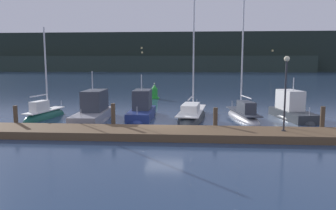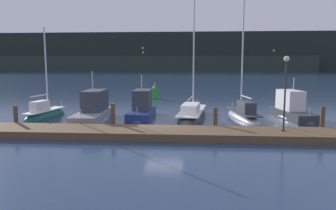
{
  "view_description": "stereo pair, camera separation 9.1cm",
  "coord_description": "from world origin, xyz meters",
  "views": [
    {
      "loc": [
        1.81,
        -21.22,
        4.45
      ],
      "look_at": [
        0.0,
        3.28,
        1.2
      ],
      "focal_mm": 35.0,
      "sensor_mm": 36.0,
      "label": 1
    },
    {
      "loc": [
        1.9,
        -21.21,
        4.45
      ],
      "look_at": [
        0.0,
        3.28,
        1.2
      ],
      "focal_mm": 35.0,
      "sensor_mm": 36.0,
      "label": 2
    }
  ],
  "objects": [
    {
      "name": "ground_plane",
      "position": [
        0.0,
        0.0,
        0.0
      ],
      "size": [
        400.0,
        400.0,
        0.0
      ],
      "primitive_type": "plane",
      "color": "navy"
    },
    {
      "name": "dock",
      "position": [
        0.0,
        -2.12,
        0.23
      ],
      "size": [
        27.79,
        2.8,
        0.45
      ],
      "primitive_type": "cube",
      "color": "brown",
      "rests_on": "ground"
    },
    {
      "name": "mooring_pile_0",
      "position": [
        -9.94,
        -0.47,
        0.78
      ],
      "size": [
        0.28,
        0.28,
        1.55
      ],
      "primitive_type": "cylinder",
      "color": "#4C3D2D",
      "rests_on": "ground"
    },
    {
      "name": "mooring_pile_1",
      "position": [
        -3.31,
        -0.47,
        0.88
      ],
      "size": [
        0.28,
        0.28,
        1.76
      ],
      "primitive_type": "cylinder",
      "color": "#4C3D2D",
      "rests_on": "ground"
    },
    {
      "name": "mooring_pile_2",
      "position": [
        3.31,
        -0.47,
        0.78
      ],
      "size": [
        0.28,
        0.28,
        1.55
      ],
      "primitive_type": "cylinder",
      "color": "#4C3D2D",
      "rests_on": "ground"
    },
    {
      "name": "mooring_pile_3",
      "position": [
        9.94,
        -0.47,
        0.85
      ],
      "size": [
        0.28,
        0.28,
        1.7
      ],
      "primitive_type": "cylinder",
      "color": "#4C3D2D",
      "rests_on": "ground"
    },
    {
      "name": "sailboat_berth_1",
      "position": [
        -9.86,
        3.59,
        0.16
      ],
      "size": [
        2.0,
        5.33,
        7.85
      ],
      "color": "#195647",
      "rests_on": "ground"
    },
    {
      "name": "motorboat_berth_2",
      "position": [
        -5.72,
        3.05,
        0.46
      ],
      "size": [
        2.33,
        6.84,
        4.22
      ],
      "color": "gray",
      "rests_on": "ground"
    },
    {
      "name": "motorboat_berth_3",
      "position": [
        -2.23,
        4.65,
        0.39
      ],
      "size": [
        2.1,
        5.97,
        4.02
      ],
      "color": "navy",
      "rests_on": "ground"
    },
    {
      "name": "sailboat_berth_4",
      "position": [
        1.82,
        4.54,
        0.12
      ],
      "size": [
        2.9,
        8.54,
        12.91
      ],
      "color": "#2D3338",
      "rests_on": "ground"
    },
    {
      "name": "sailboat_berth_5",
      "position": [
        5.84,
        4.61,
        0.2
      ],
      "size": [
        2.52,
        6.71,
        9.98
      ],
      "color": "gray",
      "rests_on": "ground"
    },
    {
      "name": "motorboat_berth_6",
      "position": [
        9.67,
        4.84,
        0.37
      ],
      "size": [
        2.9,
        6.04,
        3.91
      ],
      "color": "#2D3338",
      "rests_on": "ground"
    },
    {
      "name": "channel_buoy",
      "position": [
        -2.74,
        18.03,
        0.71
      ],
      "size": [
        1.15,
        1.15,
        1.92
      ],
      "color": "green",
      "rests_on": "ground"
    },
    {
      "name": "dock_lamppost",
      "position": [
        7.15,
        -2.07,
        3.32
      ],
      "size": [
        0.32,
        0.32,
        4.33
      ],
      "color": "#2D2D33",
      "rests_on": "dock"
    },
    {
      "name": "hillside_backdrop",
      "position": [
        -2.26,
        135.11,
        8.24
      ],
      "size": [
        240.0,
        23.0,
        17.87
      ],
      "color": "#1E2823",
      "rests_on": "ground"
    }
  ]
}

